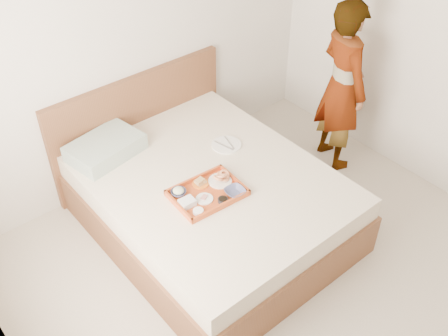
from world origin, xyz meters
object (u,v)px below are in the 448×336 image
tray (207,193)px  person (342,86)px  dinner_plate (226,145)px  bed (211,203)px

tray → person: (1.57, 0.13, 0.21)m
tray → dinner_plate: 0.60m
bed → tray: 0.35m
tray → dinner_plate: bearing=40.8°
bed → tray: (-0.14, -0.15, 0.29)m
bed → person: 1.51m
bed → tray: size_ratio=3.98×
bed → person: size_ratio=1.31×
dinner_plate → tray: bearing=-143.1°
bed → person: person is taller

